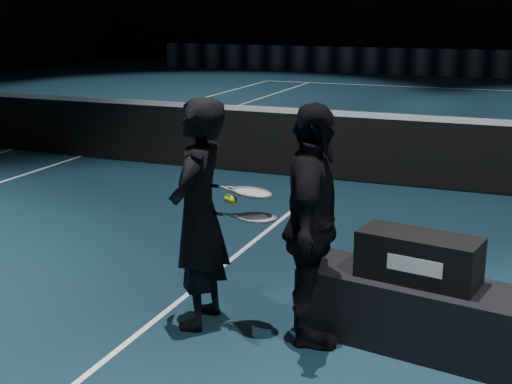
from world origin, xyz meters
TOP-DOWN VIEW (x-y plane):
  - floor at (0.00, 0.00)m, footprint 36.00×36.00m
  - court_lines at (0.00, 0.00)m, footprint 10.98×23.78m
  - net_mesh at (0.00, 0.00)m, footprint 12.80×0.02m
  - net_tape at (0.00, 0.00)m, footprint 12.80×0.03m
  - sponsor_backdrop at (0.00, 15.50)m, footprint 22.00×0.15m
  - player_bench at (1.89, -4.52)m, footprint 1.70×0.83m
  - racket_bag at (1.89, -4.52)m, footprint 0.87×0.49m
  - bag_signature at (1.89, -4.70)m, footprint 0.38×0.07m
  - player_a at (0.33, -4.75)m, footprint 0.45×0.65m
  - player_b at (1.18, -4.72)m, footprint 0.63×1.07m
  - racket_lower at (0.78, -4.73)m, footprint 0.69×0.24m
  - racket_upper at (0.73, -4.69)m, footprint 0.70×0.29m
  - tennis_balls at (0.59, -4.73)m, footprint 0.12×0.10m

SIDE VIEW (x-z plane):
  - floor at x=0.00m, z-range 0.00..0.00m
  - court_lines at x=0.00m, z-range 0.00..0.01m
  - player_bench at x=1.89m, z-range 0.00..0.49m
  - net_mesh at x=0.00m, z-range 0.02..0.88m
  - sponsor_backdrop at x=0.00m, z-range 0.00..0.90m
  - racket_bag at x=1.89m, z-range 0.49..0.82m
  - bag_signature at x=1.89m, z-range 0.60..0.71m
  - player_a at x=0.33m, z-range 0.00..1.70m
  - player_b at x=1.18m, z-range 0.00..1.70m
  - racket_lower at x=0.78m, z-range 0.86..0.89m
  - net_tape at x=0.00m, z-range 0.88..0.95m
  - tennis_balls at x=0.59m, z-range 0.94..1.06m
  - racket_upper at x=0.73m, z-range 0.99..1.09m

